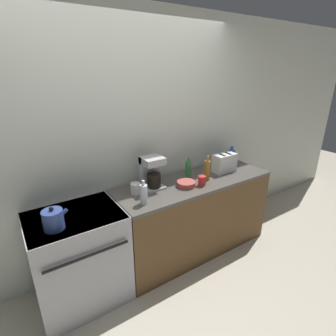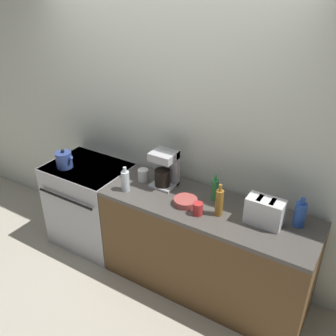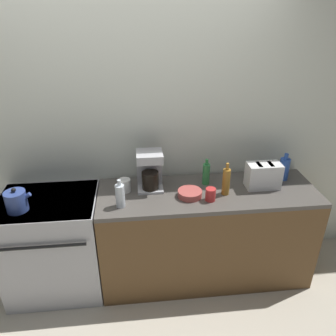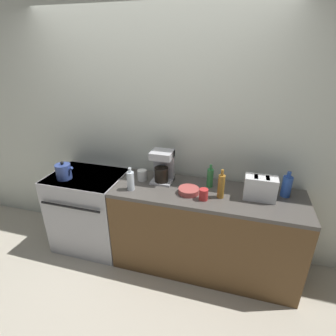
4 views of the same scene
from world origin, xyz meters
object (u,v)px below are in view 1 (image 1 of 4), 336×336
bottle_blue (231,157)px  cup_white (135,189)px  bottle_clear (144,194)px  stove (80,257)px  toaster (224,163)px  bowl (186,184)px  bottle_green (188,169)px  cup_red (202,181)px  kettle (53,220)px  coffee_maker (152,172)px  bottle_amber (207,170)px

bottle_blue → cup_white: (-1.37, -0.06, -0.05)m
bottle_clear → cup_white: (0.03, 0.22, -0.04)m
stove → bottle_blue: 2.06m
toaster → bowl: bearing=-172.5°
bottle_blue → bottle_green: bearing=-179.1°
cup_white → cup_red: cup_white is taller
bottle_clear → kettle: bearing=177.9°
coffee_maker → bowl: 0.38m
bottle_green → bottle_blue: (0.69, 0.01, 0.00)m
kettle → cup_red: kettle is taller
kettle → cup_red: 1.45m
stove → bottle_amber: bottle_amber is taller
coffee_maker → bowl: size_ratio=1.70×
coffee_maker → cup_red: coffee_maker is taller
coffee_maker → bottle_amber: 0.62m
cup_white → cup_red: 0.70m
toaster → bottle_blue: bearing=26.7°
stove → cup_white: cup_white is taller
coffee_maker → bottle_blue: coffee_maker is taller
kettle → bottle_clear: size_ratio=0.85×
bottle_clear → bowl: (0.54, 0.08, -0.07)m
bottle_blue → cup_red: (-0.71, -0.27, -0.05)m
coffee_maker → bowl: coffee_maker is taller
coffee_maker → bottle_clear: 0.36m
bottle_clear → bottle_green: bottle_green is taller
bottle_amber → cup_red: size_ratio=2.65×
stove → cup_white: (0.62, 0.07, 0.49)m
stove → bottle_clear: bottle_clear is taller
cup_red → coffee_maker: bearing=151.3°
kettle → bottle_green: (1.47, 0.24, 0.02)m
toaster → bottle_blue: 0.26m
cup_white → bottle_amber: bearing=-9.0°
bottle_green → bowl: (-0.17, -0.19, -0.07)m
cup_red → bowl: size_ratio=0.53×
toaster → cup_red: (-0.48, -0.16, -0.06)m
stove → toaster: bearing=0.6°
toaster → cup_red: 0.50m
stove → bottle_green: (1.30, 0.12, 0.53)m
kettle → bowl: bearing=2.5°
bottle_green → bottle_amber: bearing=-55.9°
kettle → bottle_clear: (0.76, -0.03, 0.02)m
toaster → cup_white: (-1.14, 0.05, -0.05)m
toaster → bottle_green: 0.47m
bottle_green → bowl: bottle_green is taller
stove → coffee_maker: (0.83, 0.11, 0.60)m
cup_white → bottle_blue: bearing=2.6°
cup_white → bottle_green: bearing=4.4°
bottle_blue → cup_red: bearing=-159.0°
bottle_blue → bowl: bottle_blue is taller
kettle → bottle_blue: bottle_blue is taller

